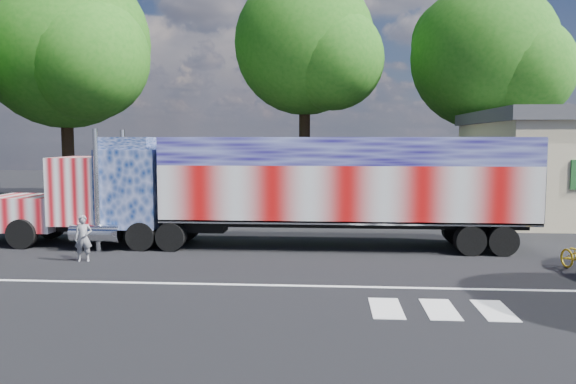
# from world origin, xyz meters

# --- Properties ---
(ground) EXTENTS (100.00, 100.00, 0.00)m
(ground) POSITION_xyz_m (0.00, 0.00, 0.00)
(ground) COLOR black
(lane_markings) EXTENTS (30.00, 2.67, 0.01)m
(lane_markings) POSITION_xyz_m (1.71, -3.77, 0.01)
(lane_markings) COLOR silver
(lane_markings) RESTS_ON ground
(semi_truck) EXTENTS (19.60, 3.10, 4.18)m
(semi_truck) POSITION_xyz_m (-0.35, 2.37, 2.15)
(semi_truck) COLOR black
(semi_truck) RESTS_ON ground
(coach_bus) EXTENTS (11.32, 2.63, 3.29)m
(coach_bus) POSITION_xyz_m (-1.35, 10.77, 1.71)
(coach_bus) COLOR silver
(coach_bus) RESTS_ON ground
(woman) EXTENTS (0.60, 0.47, 1.46)m
(woman) POSITION_xyz_m (-6.17, -0.51, 0.73)
(woman) COLOR slate
(woman) RESTS_ON ground
(tree_nw_a) EXTENTS (10.31, 9.82, 14.28)m
(tree_nw_a) POSITION_xyz_m (-13.72, 14.74, 9.31)
(tree_nw_a) COLOR black
(tree_nw_a) RESTS_ON ground
(tree_n_mid) EXTENTS (9.27, 8.83, 14.18)m
(tree_n_mid) POSITION_xyz_m (0.07, 18.47, 9.70)
(tree_n_mid) COLOR black
(tree_n_mid) RESTS_ON ground
(tree_ne_a) EXTENTS (9.38, 8.93, 13.37)m
(tree_ne_a) POSITION_xyz_m (11.08, 18.35, 8.85)
(tree_ne_a) COLOR black
(tree_ne_a) RESTS_ON ground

